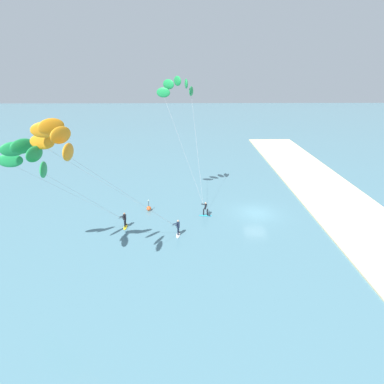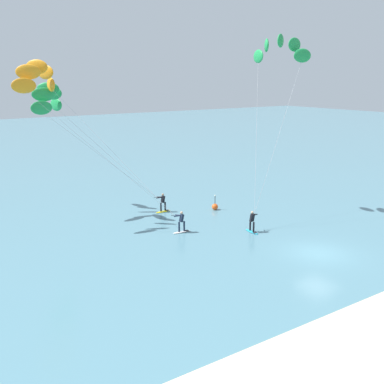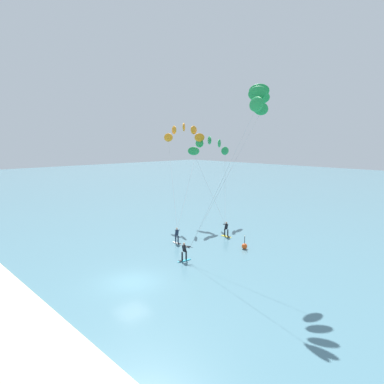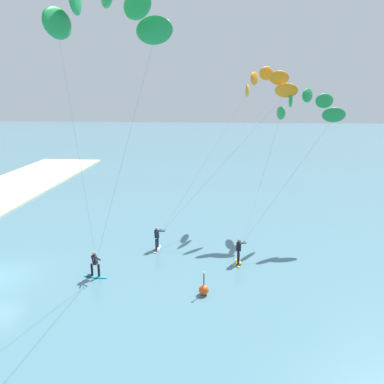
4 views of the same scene
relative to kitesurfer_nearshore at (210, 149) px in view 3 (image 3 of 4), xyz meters
The scene contains 5 objects.
ground_plane 24.52m from the kitesurfer_nearshore, 61.41° to the right, with size 240.00×240.00×0.00m, color slate.
kitesurfer_nearshore is the anchor object (origin of this frame).
kitesurfer_mid_water 3.95m from the kitesurfer_nearshore, 118.85° to the right, with size 10.84×10.55×12.90m.
kitesurfer_far_out 19.06m from the kitesurfer_nearshore, 35.38° to the right, with size 7.34×6.30×15.03m.
marker_buoy 16.53m from the kitesurfer_nearshore, 31.55° to the right, with size 0.56×0.56×1.38m.
Camera 3 is at (21.58, -14.06, 10.67)m, focal length 32.74 mm.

